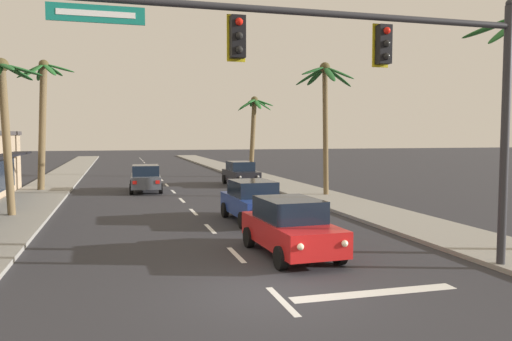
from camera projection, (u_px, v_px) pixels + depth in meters
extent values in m
plane|color=#2D2D33|center=(274.00, 293.00, 11.43)|extent=(220.00, 220.00, 0.00)
cube|color=gray|center=(297.00, 189.00, 32.72)|extent=(3.20, 110.00, 0.14)
cube|color=gray|center=(37.00, 197.00, 28.60)|extent=(3.20, 110.00, 0.14)
cube|color=silver|center=(282.00, 301.00, 10.87)|extent=(0.16, 2.00, 0.01)
cube|color=silver|center=(236.00, 255.00, 15.06)|extent=(0.16, 2.00, 0.01)
cube|color=silver|center=(210.00, 229.00, 19.25)|extent=(0.16, 2.00, 0.01)
cube|color=silver|center=(194.00, 212.00, 23.44)|extent=(0.16, 2.00, 0.01)
cube|color=silver|center=(182.00, 200.00, 27.64)|extent=(0.16, 2.00, 0.01)
cube|color=silver|center=(173.00, 192.00, 31.83)|extent=(0.16, 2.00, 0.01)
cube|color=silver|center=(167.00, 185.00, 36.02)|extent=(0.16, 2.00, 0.01)
cube|color=silver|center=(162.00, 180.00, 40.21)|extent=(0.16, 2.00, 0.01)
cube|color=silver|center=(157.00, 176.00, 44.40)|extent=(0.16, 2.00, 0.01)
cube|color=silver|center=(154.00, 172.00, 48.59)|extent=(0.16, 2.00, 0.01)
cube|color=silver|center=(151.00, 169.00, 52.78)|extent=(0.16, 2.00, 0.01)
cube|color=silver|center=(148.00, 167.00, 56.97)|extent=(0.16, 2.00, 0.01)
cube|color=silver|center=(146.00, 164.00, 61.16)|extent=(0.16, 2.00, 0.01)
cube|color=silver|center=(144.00, 163.00, 65.35)|extent=(0.16, 2.00, 0.01)
cube|color=silver|center=(143.00, 161.00, 69.54)|extent=(0.16, 2.00, 0.01)
cube|color=silver|center=(141.00, 159.00, 73.73)|extent=(0.16, 2.00, 0.01)
cube|color=silver|center=(140.00, 158.00, 77.92)|extent=(0.16, 2.00, 0.01)
cube|color=silver|center=(375.00, 293.00, 11.43)|extent=(4.00, 0.44, 0.01)
cylinder|color=#2D2D33|center=(505.00, 140.00, 13.26)|extent=(0.22, 0.22, 6.89)
cylinder|color=#2D2D33|center=(314.00, 13.00, 11.63)|extent=(10.79, 0.16, 0.16)
sphere|color=#2D2D33|center=(510.00, 3.00, 13.02)|extent=(0.20, 0.20, 0.20)
cube|color=black|center=(384.00, 45.00, 12.13)|extent=(0.32, 0.26, 0.92)
sphere|color=red|center=(387.00, 31.00, 11.98)|extent=(0.17, 0.17, 0.17)
sphere|color=black|center=(387.00, 44.00, 12.00)|extent=(0.17, 0.17, 0.17)
sphere|color=black|center=(386.00, 56.00, 12.02)|extent=(0.17, 0.17, 0.17)
cube|color=yellow|center=(380.00, 46.00, 12.29)|extent=(0.42, 0.03, 1.04)
cube|color=black|center=(238.00, 37.00, 11.18)|extent=(0.32, 0.26, 0.92)
sphere|color=red|center=(239.00, 22.00, 11.03)|extent=(0.17, 0.17, 0.17)
sphere|color=black|center=(239.00, 36.00, 11.05)|extent=(0.17, 0.17, 0.17)
sphere|color=black|center=(239.00, 50.00, 11.07)|extent=(0.17, 0.17, 0.17)
cube|color=yellow|center=(236.00, 38.00, 11.34)|extent=(0.42, 0.03, 1.04)
cube|color=#147A6B|center=(96.00, 14.00, 10.39)|extent=(1.95, 0.05, 0.36)
cube|color=white|center=(96.00, 14.00, 10.37)|extent=(1.56, 0.01, 0.12)
cube|color=red|center=(291.00, 233.00, 14.96)|extent=(1.96, 4.38, 0.72)
cube|color=black|center=(289.00, 209.00, 15.06)|extent=(1.70, 2.27, 0.64)
cylinder|color=black|center=(339.00, 253.00, 13.91)|extent=(0.25, 0.65, 0.64)
cylinder|color=black|center=(281.00, 258.00, 13.37)|extent=(0.25, 0.65, 0.64)
cylinder|color=black|center=(299.00, 234.00, 16.60)|extent=(0.25, 0.65, 0.64)
cylinder|color=black|center=(249.00, 237.00, 16.07)|extent=(0.25, 0.65, 0.64)
sphere|color=#F9EFC6|center=(345.00, 244.00, 13.09)|extent=(0.18, 0.18, 0.18)
sphere|color=#F9EFC6|center=(300.00, 247.00, 12.71)|extent=(0.18, 0.18, 0.18)
cube|color=red|center=(285.00, 217.00, 17.21)|extent=(0.24, 0.07, 0.20)
cube|color=red|center=(248.00, 219.00, 16.80)|extent=(0.24, 0.07, 0.20)
cube|color=navy|center=(253.00, 205.00, 20.84)|extent=(1.90, 4.35, 0.72)
cube|color=black|center=(252.00, 188.00, 20.94)|extent=(1.67, 2.25, 0.64)
cylinder|color=black|center=(285.00, 218.00, 19.77)|extent=(0.24, 0.65, 0.64)
cylinder|color=black|center=(243.00, 220.00, 19.26)|extent=(0.24, 0.65, 0.64)
cylinder|color=black|center=(263.00, 208.00, 22.48)|extent=(0.24, 0.65, 0.64)
cylinder|color=black|center=(225.00, 210.00, 21.97)|extent=(0.24, 0.65, 0.64)
sphere|color=#F9EFC6|center=(286.00, 210.00, 18.95)|extent=(0.18, 0.18, 0.18)
sphere|color=#F9EFC6|center=(254.00, 211.00, 18.59)|extent=(0.18, 0.18, 0.18)
cube|color=red|center=(253.00, 196.00, 23.09)|extent=(0.24, 0.07, 0.20)
cube|color=red|center=(225.00, 197.00, 22.70)|extent=(0.24, 0.07, 0.20)
cube|color=#4C515B|center=(146.00, 181.00, 31.86)|extent=(1.93, 4.36, 0.72)
cube|color=black|center=(146.00, 170.00, 31.67)|extent=(1.68, 2.26, 0.64)
cylinder|color=black|center=(132.00, 185.00, 33.07)|extent=(0.24, 0.65, 0.64)
cylinder|color=black|center=(159.00, 184.00, 33.46)|extent=(0.24, 0.65, 0.64)
cylinder|color=black|center=(131.00, 189.00, 30.31)|extent=(0.24, 0.65, 0.64)
cylinder|color=black|center=(161.00, 188.00, 30.71)|extent=(0.24, 0.65, 0.64)
sphere|color=#B2B2AD|center=(136.00, 177.00, 33.83)|extent=(0.18, 0.18, 0.18)
sphere|color=#B2B2AD|center=(155.00, 177.00, 34.11)|extent=(0.18, 0.18, 0.18)
cube|color=red|center=(135.00, 183.00, 29.61)|extent=(0.24, 0.07, 0.20)
cube|color=red|center=(158.00, 182.00, 29.91)|extent=(0.24, 0.07, 0.20)
cube|color=black|center=(241.00, 176.00, 35.91)|extent=(1.86, 4.34, 0.72)
cube|color=black|center=(240.00, 166.00, 36.00)|extent=(1.65, 2.24, 0.64)
cylinder|color=black|center=(258.00, 182.00, 34.83)|extent=(0.24, 0.65, 0.64)
cylinder|color=black|center=(234.00, 183.00, 34.33)|extent=(0.24, 0.65, 0.64)
cylinder|color=black|center=(247.00, 179.00, 37.54)|extent=(0.24, 0.65, 0.64)
cylinder|color=black|center=(224.00, 179.00, 37.04)|extent=(0.24, 0.65, 0.64)
sphere|color=#B2B2AD|center=(258.00, 177.00, 34.01)|extent=(0.18, 0.18, 0.18)
sphere|color=#B2B2AD|center=(240.00, 177.00, 33.65)|extent=(0.18, 0.18, 0.18)
cube|color=red|center=(242.00, 172.00, 38.16)|extent=(0.24, 0.07, 0.20)
cube|color=red|center=(225.00, 172.00, 37.78)|extent=(0.24, 0.07, 0.20)
cylinder|color=brown|center=(7.00, 143.00, 21.47)|extent=(0.55, 0.33, 6.45)
ellipsoid|color=#1E5123|center=(22.00, 70.00, 21.58)|extent=(1.67, 0.71, 0.54)
ellipsoid|color=#1E5123|center=(17.00, 72.00, 21.92)|extent=(1.37, 1.45, 0.67)
ellipsoid|color=#1E5123|center=(1.00, 76.00, 21.86)|extent=(0.73, 1.53, 0.96)
ellipsoid|color=#1E5123|center=(7.00, 67.00, 20.63)|extent=(1.07, 1.63, 0.54)
sphere|color=#4C4223|center=(1.00, 65.00, 21.22)|extent=(0.60, 0.60, 0.60)
cylinder|color=brown|center=(42.00, 129.00, 31.53)|extent=(0.80, 0.42, 7.87)
ellipsoid|color=#236028|center=(59.00, 68.00, 31.61)|extent=(1.85, 0.51, 0.59)
ellipsoid|color=#236028|center=(53.00, 70.00, 32.17)|extent=(1.29, 1.75, 0.69)
ellipsoid|color=#236028|center=(41.00, 72.00, 31.99)|extent=(0.96, 1.73, 1.02)
ellipsoid|color=#236028|center=(30.00, 71.00, 31.24)|extent=(1.74, 0.67, 1.01)
ellipsoid|color=#236028|center=(35.00, 69.00, 30.55)|extent=(1.17, 1.67, 1.02)
ellipsoid|color=#236028|center=(50.00, 69.00, 30.75)|extent=(1.20, 1.68, 0.98)
sphere|color=#4C4223|center=(44.00, 65.00, 31.30)|extent=(0.60, 0.60, 0.60)
ellipsoid|color=#236028|center=(495.00, 26.00, 15.18)|extent=(1.53, 1.74, 0.68)
ellipsoid|color=#236028|center=(510.00, 27.00, 14.29)|extent=(1.78, 0.69, 1.15)
cylinder|color=brown|center=(325.00, 133.00, 28.99)|extent=(0.45, 0.29, 7.34)
ellipsoid|color=#1E5123|center=(338.00, 77.00, 28.97)|extent=(1.72, 0.42, 1.20)
ellipsoid|color=#1E5123|center=(330.00, 73.00, 29.59)|extent=(1.55, 1.74, 0.68)
ellipsoid|color=#1E5123|center=(316.00, 76.00, 29.51)|extent=(0.79, 1.86, 1.02)
ellipsoid|color=#1E5123|center=(310.00, 76.00, 29.04)|extent=(1.68, 1.36, 1.11)
ellipsoid|color=#1E5123|center=(314.00, 71.00, 28.12)|extent=(1.91, 1.19, 0.72)
ellipsoid|color=#1E5123|center=(330.00, 74.00, 27.91)|extent=(0.56, 1.80, 1.12)
ellipsoid|color=#1E5123|center=(339.00, 73.00, 28.23)|extent=(1.49, 1.68, 0.93)
sphere|color=#4C4223|center=(325.00, 68.00, 28.71)|extent=(0.60, 0.60, 0.60)
cylinder|color=brown|center=(253.00, 139.00, 43.08)|extent=(0.72, 0.39, 6.49)
ellipsoid|color=#236028|center=(264.00, 103.00, 42.95)|extent=(1.70, 0.74, 0.68)
ellipsoid|color=#236028|center=(260.00, 102.00, 43.58)|extent=(1.53, 1.40, 0.53)
ellipsoid|color=#236028|center=(253.00, 103.00, 43.69)|extent=(0.50, 1.68, 0.66)
ellipsoid|color=#236028|center=(248.00, 103.00, 43.49)|extent=(1.08, 1.63, 0.76)
ellipsoid|color=#236028|center=(246.00, 105.00, 42.90)|extent=(1.53, 0.73, 1.07)
ellipsoid|color=#236028|center=(247.00, 104.00, 42.52)|extent=(1.60, 0.84, 0.95)
ellipsoid|color=#236028|center=(252.00, 101.00, 42.11)|extent=(1.24, 1.63, 0.53)
ellipsoid|color=#236028|center=(258.00, 104.00, 42.24)|extent=(0.54, 1.56, 1.00)
ellipsoid|color=#236028|center=(263.00, 105.00, 42.78)|extent=(1.51, 1.03, 1.05)
sphere|color=#4C4223|center=(255.00, 100.00, 42.89)|extent=(0.60, 0.60, 0.60)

